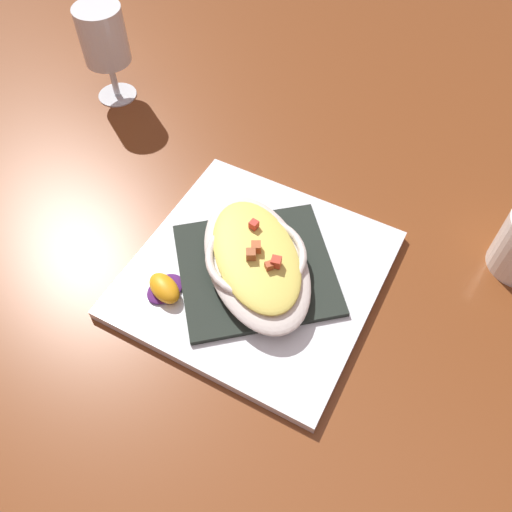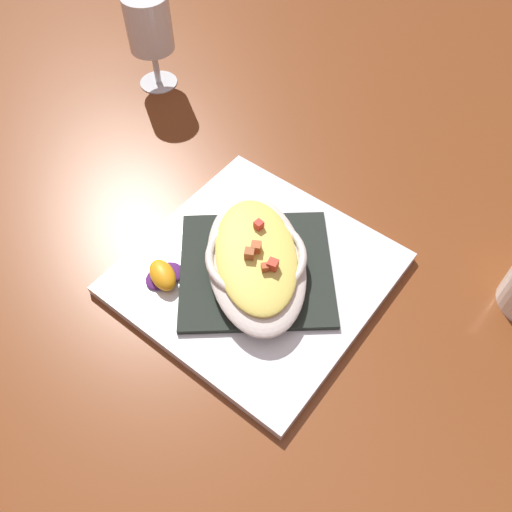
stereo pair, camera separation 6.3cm
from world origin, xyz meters
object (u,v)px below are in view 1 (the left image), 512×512
square_plate (256,273)px  stemmed_glass (104,40)px  gratin_dish (256,258)px  orange_garnish (165,288)px

square_plate → stemmed_glass: (0.20, 0.37, 0.09)m
square_plate → stemmed_glass: 0.43m
square_plate → gratin_dish: gratin_dish is taller
orange_garnish → stemmed_glass: size_ratio=0.37×
square_plate → orange_garnish: size_ratio=5.27×
square_plate → gratin_dish: 0.03m
square_plate → stemmed_glass: size_ratio=1.93×
square_plate → stemmed_glass: stemmed_glass is taller
orange_garnish → stemmed_glass: 0.41m
orange_garnish → stemmed_glass: (0.28, 0.30, 0.08)m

